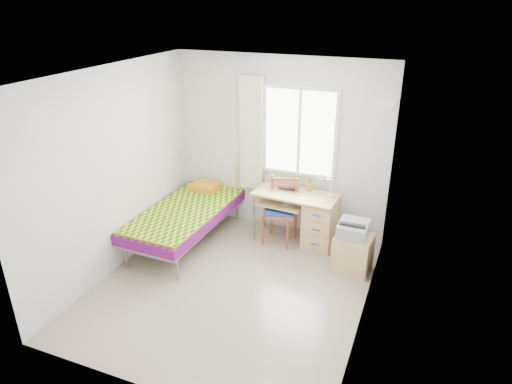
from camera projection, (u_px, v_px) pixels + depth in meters
floor at (232, 286)px, 5.70m from camera, size 3.50×3.50×0.00m
ceiling at (226, 74)px, 4.65m from camera, size 3.50×3.50×0.00m
wall_back at (280, 146)px, 6.66m from camera, size 3.20×0.00×3.20m
wall_left at (114, 172)px, 5.72m from camera, size 0.00×3.50×3.50m
wall_right at (372, 214)px, 4.63m from camera, size 0.00×3.50×3.50m
window at (300, 132)px, 6.44m from camera, size 1.10×0.04×1.30m
curtain at (251, 135)px, 6.69m from camera, size 0.35×0.05×1.70m
floating_shelf at (388, 102)px, 5.52m from camera, size 0.20×0.32×0.03m
bed at (188, 212)px, 6.63m from camera, size 1.04×2.11×0.90m
desk at (316, 219)px, 6.50m from camera, size 1.22×0.63×0.74m
chair at (281, 207)px, 6.56m from camera, size 0.51×0.51×0.96m
cabinet at (353, 253)px, 5.94m from camera, size 0.51×0.46×0.50m
printer at (353, 229)px, 5.82m from camera, size 0.37×0.43×0.18m
laptop at (288, 190)px, 6.58m from camera, size 0.30×0.19×0.02m
pen_cup at (309, 187)px, 6.57m from camera, size 0.09×0.09×0.10m
task_lamp at (325, 183)px, 6.21m from camera, size 0.22×0.31×0.38m
book at (281, 202)px, 6.59m from camera, size 0.26×0.29×0.02m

